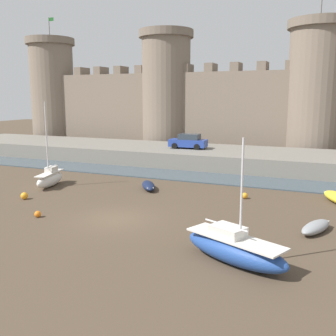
{
  "coord_description": "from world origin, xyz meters",
  "views": [
    {
      "loc": [
        11.88,
        -19.9,
        7.39
      ],
      "look_at": [
        1.53,
        4.6,
        2.5
      ],
      "focal_mm": 42.0,
      "sensor_mm": 36.0,
      "label": 1
    }
  ],
  "objects": [
    {
      "name": "ground_plane",
      "position": [
        0.0,
        0.0,
        0.0
      ],
      "size": [
        160.0,
        160.0,
        0.0
      ],
      "primitive_type": "plane",
      "color": "#4C3D2D"
    },
    {
      "name": "water_channel",
      "position": [
        0.0,
        13.75,
        0.05
      ],
      "size": [
        80.0,
        4.5,
        0.1
      ],
      "primitive_type": "cube",
      "color": "#3D4C56",
      "rests_on": "ground"
    },
    {
      "name": "quay_road",
      "position": [
        0.0,
        21.0,
        0.84
      ],
      "size": [
        69.67,
        10.0,
        1.67
      ],
      "primitive_type": "cube",
      "color": "slate",
      "rests_on": "ground"
    },
    {
      "name": "castle",
      "position": [
        -0.0,
        30.34,
        7.06
      ],
      "size": [
        64.98,
        7.3,
        19.01
      ],
      "color": "#7A6B5B",
      "rests_on": "ground"
    },
    {
      "name": "sailboat_near_channel_right",
      "position": [
        -9.51,
        5.6,
        0.69
      ],
      "size": [
        1.92,
        4.21,
        6.95
      ],
      "color": "silver",
      "rests_on": "ground"
    },
    {
      "name": "sailboat_midflat_centre",
      "position": [
        8.16,
        -3.48,
        0.69
      ],
      "size": [
        5.51,
        3.58,
        5.68
      ],
      "color": "#234793",
      "rests_on": "ground"
    },
    {
      "name": "rowboat_midflat_left",
      "position": [
        -1.51,
        7.76,
        0.32
      ],
      "size": [
        2.42,
        3.02,
        0.61
      ],
      "color": "#141E3D",
      "rests_on": "ground"
    },
    {
      "name": "rowboat_midflat_right",
      "position": [
        11.34,
        2.24,
        0.31
      ],
      "size": [
        1.9,
        3.03,
        0.59
      ],
      "color": "gray",
      "rests_on": "ground"
    },
    {
      "name": "mooring_buoy_near_shore",
      "position": [
        -4.62,
        -1.55,
        0.2
      ],
      "size": [
        0.4,
        0.4,
        0.4
      ],
      "primitive_type": "sphere",
      "color": "orange",
      "rests_on": "ground"
    },
    {
      "name": "mooring_buoy_near_channel",
      "position": [
        -8.47,
        1.47,
        0.26
      ],
      "size": [
        0.52,
        0.52,
        0.52
      ],
      "primitive_type": "sphere",
      "color": "orange",
      "rests_on": "ground"
    },
    {
      "name": "mooring_buoy_off_centre",
      "position": [
        6.22,
        7.88,
        0.22
      ],
      "size": [
        0.44,
        0.44,
        0.44
      ],
      "primitive_type": "sphere",
      "color": "orange",
      "rests_on": "ground"
    },
    {
      "name": "car_quay_centre_east",
      "position": [
        -2.81,
        20.65,
        2.45
      ],
      "size": [
        4.16,
        1.99,
        1.62
      ],
      "color": "#263F99",
      "rests_on": "quay_road"
    }
  ]
}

